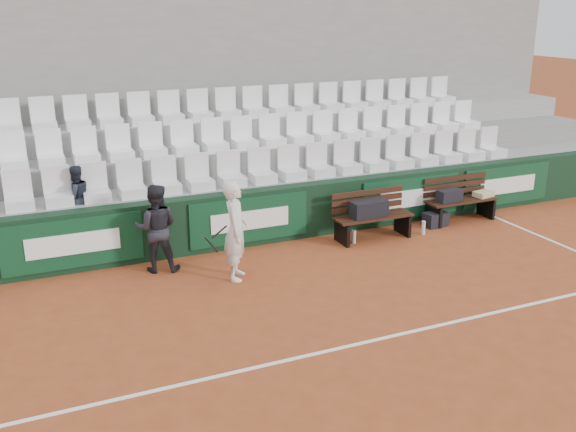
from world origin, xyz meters
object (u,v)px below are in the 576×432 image
at_px(bench_left, 373,227).
at_px(tennis_player, 236,231).
at_px(spectator_c, 74,171).
at_px(bench_right, 460,210).
at_px(sports_bag_left, 369,209).
at_px(water_bottle_far, 423,228).
at_px(ball_kid, 156,228).
at_px(water_bottle_near, 354,237).
at_px(sports_bag_ground, 435,219).
at_px(sports_bag_right, 450,196).

distance_m(bench_left, tennis_player, 3.05).
bearing_deg(spectator_c, bench_left, 146.45).
height_order(bench_right, sports_bag_left, sports_bag_left).
distance_m(bench_left, water_bottle_far, 1.02).
distance_m(bench_left, spectator_c, 5.36).
distance_m(sports_bag_left, ball_kid, 3.89).
xyz_separation_m(water_bottle_near, spectator_c, (-4.63, 1.24, 1.42)).
bearing_deg(tennis_player, spectator_c, 138.99).
bearing_deg(bench_right, ball_kid, -179.09).
xyz_separation_m(sports_bag_left, water_bottle_near, (-0.34, -0.08, -0.47)).
bearing_deg(bench_left, water_bottle_far, -10.57).
xyz_separation_m(sports_bag_ground, spectator_c, (-6.56, 1.05, 1.40)).
distance_m(sports_bag_right, water_bottle_far, 1.03).
relative_size(sports_bag_ground, tennis_player, 0.29).
bearing_deg(bench_left, ball_kid, 178.40).
bearing_deg(water_bottle_near, water_bottle_far, -4.47).
height_order(water_bottle_near, tennis_player, tennis_player).
distance_m(sports_bag_left, water_bottle_near, 0.59).
distance_m(water_bottle_near, ball_kid, 3.60).
height_order(sports_bag_left, water_bottle_far, sports_bag_left).
relative_size(water_bottle_near, tennis_player, 0.16).
relative_size(water_bottle_near, water_bottle_far, 0.93).
bearing_deg(sports_bag_left, water_bottle_far, -9.72).
xyz_separation_m(water_bottle_far, tennis_player, (-3.91, -0.51, 0.66)).
relative_size(bench_right, sports_bag_left, 2.20).
relative_size(water_bottle_far, spectator_c, 0.25).
bearing_deg(bench_right, water_bottle_near, -173.79).
xyz_separation_m(sports_bag_left, tennis_player, (-2.82, -0.70, 0.20)).
bearing_deg(water_bottle_near, sports_bag_right, 6.64).
xyz_separation_m(sports_bag_left, ball_kid, (-3.88, 0.11, 0.13)).
relative_size(sports_bag_ground, ball_kid, 0.32).
height_order(water_bottle_far, ball_kid, ball_kid).
bearing_deg(water_bottle_far, bench_right, 18.76).
bearing_deg(bench_right, bench_left, -174.47).
bearing_deg(sports_bag_right, bench_left, -174.05).
bearing_deg(bench_left, spectator_c, 167.02).
relative_size(bench_right, sports_bag_right, 2.97).
height_order(sports_bag_right, water_bottle_near, sports_bag_right).
xyz_separation_m(sports_bag_right, spectator_c, (-6.91, 0.97, 0.97)).
height_order(sports_bag_right, spectator_c, spectator_c).
bearing_deg(spectator_c, bench_right, 151.87).
xyz_separation_m(tennis_player, ball_kid, (-1.07, 0.81, -0.07)).
relative_size(sports_bag_left, water_bottle_near, 2.77).
distance_m(bench_right, water_bottle_far, 1.23).
bearing_deg(bench_left, sports_bag_right, 5.95).
bearing_deg(spectator_c, water_bottle_near, 144.41).
bearing_deg(sports_bag_left, bench_left, -1.17).
relative_size(sports_bag_right, ball_kid, 0.35).
xyz_separation_m(bench_right, sports_bag_right, (-0.31, -0.02, 0.34)).
bearing_deg(spectator_c, tennis_player, 118.42).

